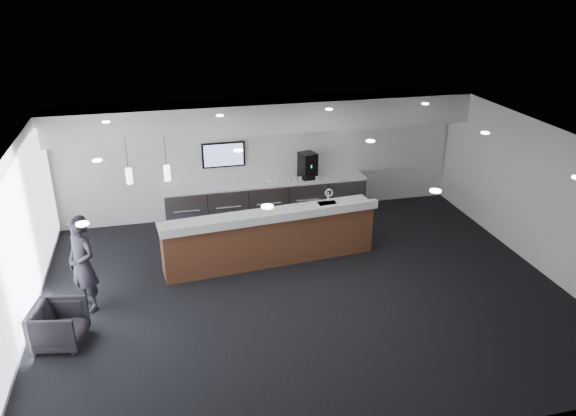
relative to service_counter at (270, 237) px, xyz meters
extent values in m
plane|color=black|center=(0.39, -1.36, -0.58)|extent=(10.00, 10.00, 0.00)
cube|color=black|center=(0.39, -1.36, 2.42)|extent=(10.00, 8.00, 0.02)
cube|color=silver|center=(0.39, 2.64, 0.92)|extent=(10.00, 0.02, 3.00)
cube|color=silver|center=(-4.61, -1.36, 0.92)|extent=(0.02, 8.00, 3.00)
cube|color=silver|center=(5.39, -1.36, 0.92)|extent=(0.02, 8.00, 3.00)
cube|color=silver|center=(0.39, 2.19, 2.07)|extent=(10.00, 0.90, 0.70)
cube|color=silver|center=(0.39, 2.61, 1.02)|extent=(9.80, 0.06, 1.40)
cube|color=silver|center=(-4.57, -1.36, 0.92)|extent=(0.04, 7.36, 2.55)
cube|color=gray|center=(0.39, 2.28, -0.13)|extent=(5.00, 0.60, 0.90)
cube|color=white|center=(0.39, 2.28, 0.35)|extent=(5.06, 0.66, 0.05)
cylinder|color=white|center=(-1.61, 1.96, -0.08)|extent=(0.60, 0.02, 0.02)
cylinder|color=white|center=(-0.61, 1.96, -0.08)|extent=(0.60, 0.02, 0.02)
cylinder|color=white|center=(0.39, 1.96, -0.08)|extent=(0.60, 0.02, 0.02)
cylinder|color=white|center=(1.39, 1.96, -0.08)|extent=(0.60, 0.02, 0.02)
cylinder|color=white|center=(2.39, 1.96, -0.08)|extent=(0.60, 0.02, 0.02)
cube|color=black|center=(-0.61, 2.55, 1.07)|extent=(1.05, 0.07, 0.62)
cube|color=#2D54B4|center=(-0.61, 2.51, 1.07)|extent=(0.95, 0.01, 0.54)
cylinder|color=beige|center=(-2.01, -0.56, 1.67)|extent=(0.12, 0.12, 0.30)
cylinder|color=beige|center=(-2.71, -0.56, 1.67)|extent=(0.12, 0.12, 0.30)
cube|color=#5B2F1E|center=(0.00, 0.01, -0.05)|extent=(4.57, 1.08, 1.05)
cube|color=white|center=(0.00, 0.01, 0.50)|extent=(4.65, 1.17, 0.06)
cube|color=white|center=(0.03, -0.34, 0.59)|extent=(4.59, 0.58, 0.18)
cylinder|color=white|center=(1.34, 0.24, 0.67)|extent=(0.04, 0.04, 0.28)
torus|color=white|center=(1.34, 0.18, 0.81)|extent=(0.19, 0.05, 0.19)
cube|color=black|center=(1.46, 2.35, 0.70)|extent=(0.46, 0.50, 0.65)
cube|color=white|center=(1.46, 2.12, 0.38)|extent=(0.23, 0.12, 0.02)
cube|color=white|center=(0.39, 2.15, 0.47)|extent=(0.15, 0.07, 0.20)
cube|color=white|center=(1.49, 2.20, 0.50)|extent=(0.19, 0.03, 0.26)
imported|color=black|center=(-4.01, -2.01, -0.21)|extent=(0.95, 0.94, 0.74)
imported|color=black|center=(-3.65, -0.99, 0.35)|extent=(0.78, 0.80, 1.85)
imported|color=white|center=(1.65, 2.20, 0.42)|extent=(0.09, 0.09, 0.09)
imported|color=white|center=(1.51, 2.20, 0.42)|extent=(0.13, 0.13, 0.09)
imported|color=white|center=(1.37, 2.20, 0.42)|extent=(0.12, 0.12, 0.09)
imported|color=white|center=(1.23, 2.20, 0.42)|extent=(0.12, 0.12, 0.09)
imported|color=white|center=(1.09, 2.20, 0.42)|extent=(0.13, 0.13, 0.09)
imported|color=white|center=(0.95, 2.20, 0.42)|extent=(0.10, 0.10, 0.09)
imported|color=white|center=(0.81, 2.20, 0.42)|extent=(0.13, 0.13, 0.09)
imported|color=white|center=(0.67, 2.20, 0.42)|extent=(0.11, 0.11, 0.09)
camera|label=1|loc=(-2.12, -10.47, 5.28)|focal=35.00mm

